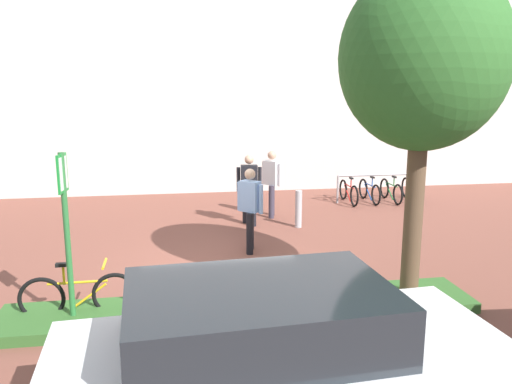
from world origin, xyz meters
The scene contains 12 objects.
ground_plane centered at (0.00, 0.00, 0.00)m, with size 60.00×60.00×0.00m, color brown.
building_facade centered at (0.00, 7.66, 5.00)m, with size 28.00×1.20×10.00m, color silver.
planter_strip centered at (0.28, -1.95, 0.08)m, with size 7.00×1.10×0.16m, color #336028.
tree_sidewalk centered at (2.88, -1.97, 3.69)m, with size 2.40×2.40×5.04m.
parking_sign_post centered at (-2.14, -1.95, 1.61)m, with size 0.08×0.36×2.47m.
bike_at_sign centered at (-2.09, -1.71, 0.35)m, with size 1.68×0.42×0.86m.
bike_rack_cluster centered at (5.26, 4.96, 0.35)m, with size 2.66×1.61×0.83m.
bollard_steel centered at (2.22, 2.59, 0.45)m, with size 0.16×0.16×0.90m, color #ADADB2.
person_suited_navy centered at (1.09, 3.03, 0.98)m, with size 0.61×0.47×1.72m.
person_shirt_blue centered at (1.78, 3.71, 0.98)m, with size 0.45×0.47×1.72m.
person_casual_tan centered at (0.81, 0.95, 0.98)m, with size 0.47×0.48×1.72m.
car_white_hatch centered at (0.23, -4.66, 0.76)m, with size 4.41×2.25×1.54m.
Camera 1 is at (-0.63, -8.96, 3.31)m, focal length 35.78 mm.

